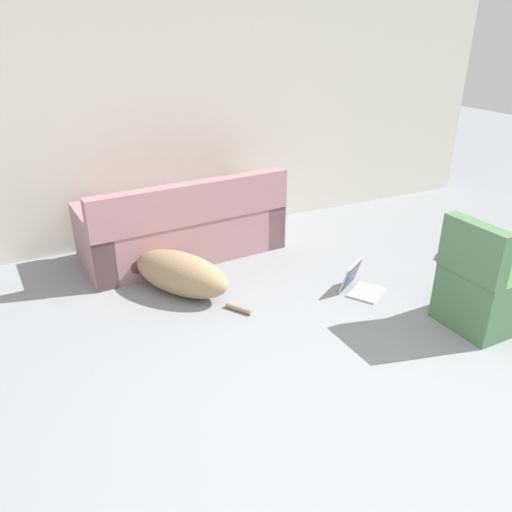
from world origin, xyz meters
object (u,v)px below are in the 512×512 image
Objects in this scene: couch at (183,228)px; laptop_open at (357,282)px; side_chair at (484,290)px; dog at (171,271)px; cat at (456,248)px.

couch reaches higher than laptop_open.
dog is at bearing 50.16° from side_chair.
couch is 4.60× the size of laptop_open.
dog is at bearing 58.62° from couch.
dog is (-0.33, -0.65, -0.10)m from couch.
cat is at bearing -134.01° from dog.
laptop_open is at bearing -149.38° from dog.
side_chair is at bearing -161.14° from dog.
dog is at bearing -18.75° from cat.
laptop_open is (-1.35, -0.17, 0.00)m from cat.
couch is 4.09× the size of cat.
cat is at bearing 149.58° from couch.
couch reaches higher than dog.
dog is 2.87m from cat.
couch reaches higher than cat.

